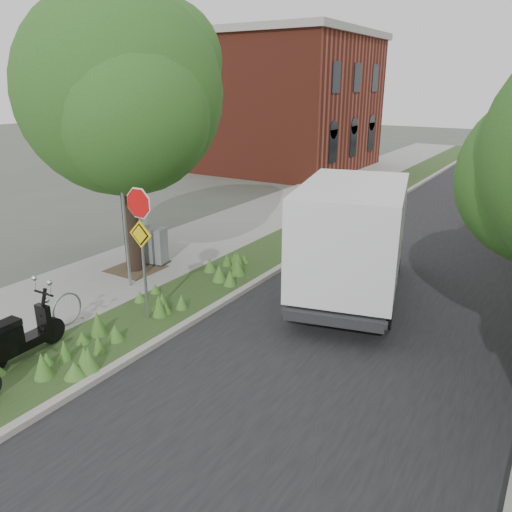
{
  "coord_description": "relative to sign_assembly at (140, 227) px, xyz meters",
  "views": [
    {
      "loc": [
        6.36,
        -6.97,
        5.32
      ],
      "look_at": [
        0.2,
        2.81,
        1.3
      ],
      "focal_mm": 35.0,
      "sensor_mm": 36.0,
      "label": 1
    }
  ],
  "objects": [
    {
      "name": "ground",
      "position": [
        1.4,
        -0.58,
        -2.33
      ],
      "size": [
        120.0,
        120.0,
        0.0
      ],
      "primitive_type": "plane",
      "color": "#4C5147",
      "rests_on": "ground"
    },
    {
      "name": "sidewalk_near",
      "position": [
        -2.85,
        9.42,
        -2.27
      ],
      "size": [
        3.5,
        60.0,
        0.12
      ],
      "primitive_type": "cube",
      "color": "gray",
      "rests_on": "ground"
    },
    {
      "name": "verge",
      "position": [
        -0.1,
        9.42,
        -2.27
      ],
      "size": [
        2.0,
        60.0,
        0.12
      ],
      "primitive_type": "cube",
      "color": "#2A411B",
      "rests_on": "ground"
    },
    {
      "name": "kerb_near",
      "position": [
        0.9,
        9.42,
        -2.26
      ],
      "size": [
        0.2,
        60.0,
        0.13
      ],
      "primitive_type": "cube",
      "color": "#9E9991",
      "rests_on": "ground"
    },
    {
      "name": "road",
      "position": [
        4.4,
        9.42,
        -2.32
      ],
      "size": [
        7.0,
        60.0,
        0.01
      ],
      "primitive_type": "cube",
      "color": "black",
      "rests_on": "ground"
    },
    {
      "name": "street_tree_main",
      "position": [
        -2.68,
        2.28,
        2.48
      ],
      "size": [
        6.21,
        5.54,
        7.66
      ],
      "color": "black",
      "rests_on": "ground"
    },
    {
      "name": "bare_post",
      "position": [
        -1.8,
        1.22,
        -0.21
      ],
      "size": [
        0.08,
        0.08,
        4.0
      ],
      "color": "#A5A8AD",
      "rests_on": "ground"
    },
    {
      "name": "bike_hoop",
      "position": [
        -1.3,
        -1.18,
        -1.83
      ],
      "size": [
        0.06,
        0.78,
        0.77
      ],
      "color": "#A5A8AD",
      "rests_on": "ground"
    },
    {
      "name": "sign_assembly",
      "position": [
        0.0,
        0.0,
        0.0
      ],
      "size": [
        0.94,
        0.08,
        3.22
      ],
      "color": "#A5A8AD",
      "rests_on": "ground"
    },
    {
      "name": "brick_building",
      "position": [
        -8.1,
        21.42,
        1.88
      ],
      "size": [
        9.4,
        10.4,
        8.3
      ],
      "color": "maroon",
      "rests_on": "ground"
    },
    {
      "name": "scooter_near",
      "position": [
        -0.85,
        -2.77,
        -1.77
      ],
      "size": [
        0.42,
        1.88,
        0.9
      ],
      "color": "black",
      "rests_on": "ground"
    },
    {
      "name": "box_truck",
      "position": [
        3.39,
        4.02,
        -0.62
      ],
      "size": [
        3.59,
        6.16,
        2.62
      ],
      "color": "#262628",
      "rests_on": "ground"
    },
    {
      "name": "utility_cabinet",
      "position": [
        -2.5,
        2.92,
        -1.68
      ],
      "size": [
        0.92,
        0.7,
        1.1
      ],
      "color": "#262628",
      "rests_on": "ground"
    }
  ]
}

